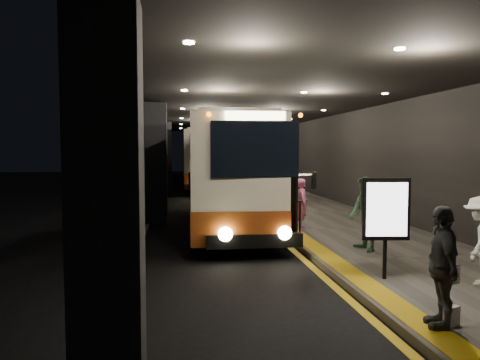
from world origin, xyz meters
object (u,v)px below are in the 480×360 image
passenger_boarding (302,204)px  bag_polka (452,274)px  coach_main (229,177)px  coach_second (204,162)px  info_sign (386,211)px  passenger_waiting_grey (442,266)px  passenger_waiting_green (365,214)px  bag_plain (451,316)px  stanchion_post (300,220)px

passenger_boarding → bag_polka: 6.47m
coach_main → coach_second: 16.07m
coach_second → info_sign: 24.09m
coach_second → passenger_waiting_grey: 26.55m
passenger_waiting_green → bag_plain: size_ratio=6.62×
bag_polka → bag_plain: bearing=-122.2°
bag_polka → passenger_waiting_grey: bearing=-125.5°
passenger_waiting_grey → stanchion_post: bearing=-163.4°
bag_polka → stanchion_post: size_ratio=0.34×
bag_plain → info_sign: size_ratio=0.14×
passenger_waiting_green → bag_polka: (0.53, -2.95, -0.76)m
coach_main → bag_polka: bearing=-64.7°
passenger_boarding → bag_polka: passenger_boarding is taller
passenger_waiting_grey → coach_second: bearing=-161.7°
coach_main → passenger_boarding: coach_main is taller
passenger_boarding → info_sign: size_ratio=0.82×
passenger_boarding → bag_plain: (0.00, -8.31, -0.67)m
passenger_boarding → bag_polka: (1.25, -6.32, -0.63)m
passenger_waiting_grey → bag_plain: passenger_waiting_grey is taller
coach_main → bag_polka: (3.38, -8.37, -1.40)m
passenger_waiting_grey → stanchion_post: (-0.30, 6.76, -0.35)m
stanchion_post → coach_second: bearing=94.8°
passenger_waiting_green → stanchion_post: 2.19m
passenger_waiting_grey → bag_polka: passenger_waiting_grey is taller
passenger_boarding → info_sign: (0.10, -5.85, 0.54)m
coach_second → passenger_waiting_green: size_ratio=6.60×
coach_second → passenger_waiting_grey: size_ratio=7.01×
bag_plain → stanchion_post: size_ratio=0.26×
coach_main → bag_plain: 10.68m
coach_second → passenger_boarding: size_ratio=7.59×
passenger_waiting_green → passenger_waiting_grey: 5.06m
coach_main → stanchion_post: coach_main is taller
coach_second → passenger_waiting_green: 21.70m
coach_second → stanchion_post: bearing=-83.4°
bag_polka → info_sign: 1.70m
passenger_boarding → info_sign: bearing=-167.2°
stanchion_post → passenger_boarding: bearing=72.8°
coach_second → bag_polka: 24.73m
info_sign → stanchion_post: bearing=104.2°
passenger_waiting_grey → info_sign: size_ratio=0.88×
coach_second → bag_plain: bearing=-83.6°
info_sign → coach_second: bearing=101.8°
passenger_boarding → passenger_waiting_grey: (-0.19, -8.34, 0.07)m
coach_second → stanchion_post: size_ratio=11.52×
passenger_waiting_green → bag_polka: size_ratio=5.20×
info_sign → stanchion_post: 4.39m
passenger_waiting_grey → info_sign: (0.29, 2.48, 0.47)m
coach_second → passenger_waiting_green: (2.88, -21.49, -0.77)m
coach_main → bag_plain: size_ratio=41.29×
stanchion_post → info_sign: bearing=-82.1°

